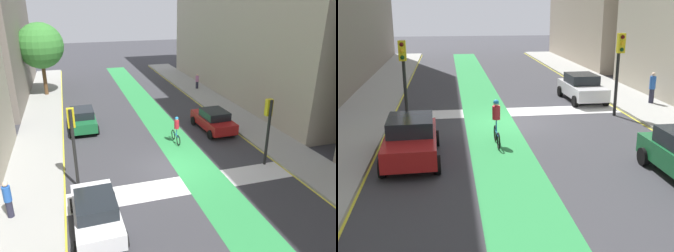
# 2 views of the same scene
# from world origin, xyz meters

# --- Properties ---
(ground_plane) EXTENTS (120.00, 120.00, 0.00)m
(ground_plane) POSITION_xyz_m (0.00, 0.00, 0.00)
(ground_plane) COLOR #38383D
(bike_lane_paint) EXTENTS (2.40, 60.00, 0.01)m
(bike_lane_paint) POSITION_xyz_m (1.21, 0.00, 0.00)
(bike_lane_paint) COLOR #2D8C47
(bike_lane_paint) RESTS_ON ground_plane
(crosswalk_band) EXTENTS (12.00, 1.80, 0.01)m
(crosswalk_band) POSITION_xyz_m (0.00, -2.00, 0.00)
(crosswalk_band) COLOR silver
(crosswalk_band) RESTS_ON ground_plane
(sidewalk_left) EXTENTS (3.00, 60.00, 0.15)m
(sidewalk_left) POSITION_xyz_m (-7.50, 0.00, 0.07)
(sidewalk_left) COLOR #9E9E99
(sidewalk_left) RESTS_ON ground_plane
(curb_stripe_left) EXTENTS (0.16, 60.00, 0.01)m
(curb_stripe_left) POSITION_xyz_m (-6.00, 0.00, 0.01)
(curb_stripe_left) COLOR yellow
(curb_stripe_left) RESTS_ON ground_plane
(sidewalk_right) EXTENTS (3.00, 60.00, 0.15)m
(sidewalk_right) POSITION_xyz_m (7.50, 0.00, 0.07)
(sidewalk_right) COLOR #9E9E99
(sidewalk_right) RESTS_ON ground_plane
(curb_stripe_right) EXTENTS (0.16, 60.00, 0.01)m
(curb_stripe_right) POSITION_xyz_m (6.00, 0.00, 0.01)
(curb_stripe_right) COLOR yellow
(curb_stripe_right) RESTS_ON ground_plane
(traffic_signal_near_right) EXTENTS (0.35, 0.52, 3.89)m
(traffic_signal_near_right) POSITION_xyz_m (5.22, -1.06, 2.74)
(traffic_signal_near_right) COLOR black
(traffic_signal_near_right) RESTS_ON ground_plane
(traffic_signal_near_left) EXTENTS (0.35, 0.52, 4.17)m
(traffic_signal_near_left) POSITION_xyz_m (-5.28, -0.43, 2.92)
(traffic_signal_near_left) COLOR black
(traffic_signal_near_left) RESTS_ON ground_plane
(car_green_left_far) EXTENTS (2.03, 4.21, 1.57)m
(car_green_left_far) POSITION_xyz_m (-4.50, 7.68, 0.80)
(car_green_left_far) COLOR #196033
(car_green_left_far) RESTS_ON ground_plane
(car_white_left_near) EXTENTS (2.09, 4.23, 1.57)m
(car_white_left_near) POSITION_xyz_m (-4.68, -4.15, 0.80)
(car_white_left_near) COLOR silver
(car_white_left_near) RESTS_ON ground_plane
(car_red_right_far) EXTENTS (2.13, 4.25, 1.57)m
(car_red_right_far) POSITION_xyz_m (4.56, 4.56, 0.80)
(car_red_right_far) COLOR #A51919
(car_red_right_far) RESTS_ON ground_plane
(cyclist_in_lane) EXTENTS (0.32, 1.73, 1.86)m
(cyclist_in_lane) POSITION_xyz_m (1.28, 3.25, 0.97)
(cyclist_in_lane) COLOR black
(cyclist_in_lane) RESTS_ON ground_plane
(pedestrian_sidewalk_right_a) EXTENTS (0.34, 0.34, 1.55)m
(pedestrian_sidewalk_right_a) POSITION_xyz_m (7.73, 15.63, 0.93)
(pedestrian_sidewalk_right_a) COLOR #262638
(pedestrian_sidewalk_right_a) RESTS_ON sidewalk_right
(pedestrian_sidewalk_left_a) EXTENTS (0.34, 0.34, 1.73)m
(pedestrian_sidewalk_left_a) POSITION_xyz_m (-8.21, -2.43, 1.03)
(pedestrian_sidewalk_left_a) COLOR #262638
(pedestrian_sidewalk_left_a) RESTS_ON sidewalk_left
(street_tree_near) EXTENTS (4.29, 4.29, 6.87)m
(street_tree_near) POSITION_xyz_m (-7.37, 17.85, 4.86)
(street_tree_near) COLOR brown
(street_tree_near) RESTS_ON sidewalk_left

